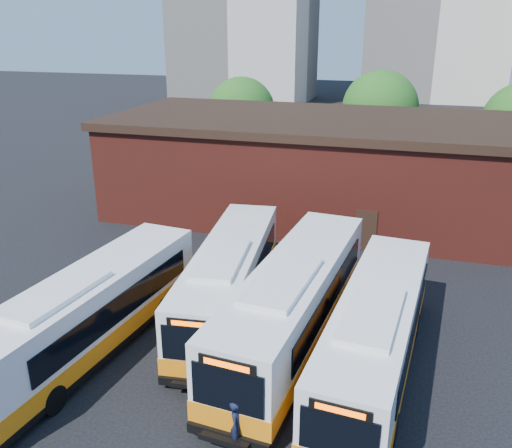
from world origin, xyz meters
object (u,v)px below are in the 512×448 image
(bus_west, at_px, (88,317))
(bus_midwest, at_px, (229,281))
(bus_east, at_px, (375,338))
(transit_worker, at_px, (237,426))
(bus_mideast, at_px, (294,306))

(bus_west, xyz_separation_m, bus_midwest, (4.17, 4.49, -0.04))
(bus_east, bearing_deg, transit_worker, -120.35)
(bus_west, bearing_deg, bus_east, 15.24)
(bus_midwest, relative_size, transit_worker, 6.89)
(bus_west, height_order, bus_east, bus_west)
(bus_midwest, height_order, transit_worker, bus_midwest)
(bus_midwest, bearing_deg, bus_east, -29.88)
(bus_west, xyz_separation_m, bus_east, (10.66, 1.67, -0.02))
(bus_mideast, bearing_deg, bus_midwest, 158.66)
(bus_west, bearing_deg, bus_midwest, 53.44)
(bus_midwest, distance_m, transit_worker, 8.40)
(bus_mideast, relative_size, bus_east, 1.08)
(bus_mideast, xyz_separation_m, bus_east, (3.25, -1.20, -0.11))
(bus_midwest, xyz_separation_m, transit_worker, (2.93, -7.85, -0.60))
(bus_midwest, xyz_separation_m, bus_mideast, (3.24, -1.62, 0.13))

